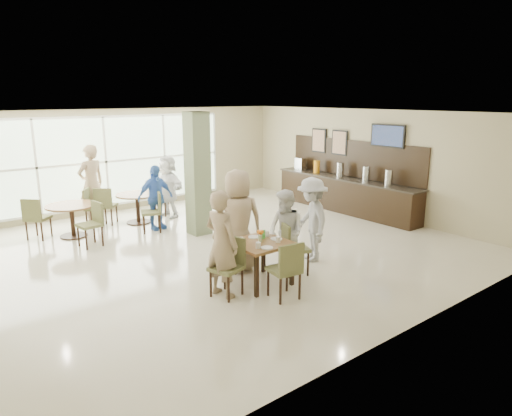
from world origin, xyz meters
TOP-DOWN VIEW (x-y plane):
  - ground at (0.00, 0.00)m, footprint 10.00×10.00m
  - room_shell at (0.00, 0.00)m, footprint 10.00×10.00m
  - window_bank at (-0.50, 4.46)m, footprint 7.00×0.04m
  - column at (0.40, 1.20)m, footprint 0.45×0.45m
  - main_table at (-0.34, -1.99)m, footprint 0.91×0.91m
  - round_table_left at (-2.00, 2.76)m, footprint 1.12×1.12m
  - round_table_right at (-0.34, 2.94)m, footprint 1.05×1.05m
  - chairs_main_table at (-0.33, -1.98)m, footprint 2.09×2.01m
  - chairs_table_left at (-1.95, 2.72)m, footprint 1.99×2.01m
  - chairs_table_right at (-0.32, 2.87)m, footprint 2.08×1.92m
  - tabletop_clutter at (-0.31, -2.02)m, footprint 0.74×0.79m
  - buffet_counter at (4.70, 0.51)m, footprint 0.64×4.70m
  - wall_tv at (4.94, -0.60)m, footprint 0.06×1.00m
  - framed_art_a at (4.95, 1.00)m, footprint 0.05×0.55m
  - framed_art_b at (4.95, 1.80)m, footprint 0.05×0.55m
  - teen_left at (-1.11, -1.98)m, footprint 0.53×0.70m
  - teen_far at (-0.25, -1.25)m, footprint 1.04×0.79m
  - teen_right at (0.33, -1.89)m, footprint 0.60×0.76m
  - teen_standing at (1.18, -1.70)m, footprint 0.98×1.21m
  - adult_a at (-0.22, 2.13)m, footprint 0.94×0.57m
  - adult_b at (0.57, 3.01)m, footprint 0.86×1.59m
  - adult_standing at (-1.19, 3.70)m, footprint 0.82×0.65m

SIDE VIEW (x-z plane):
  - ground at x=0.00m, z-range 0.00..0.00m
  - chairs_main_table at x=-0.33m, z-range 0.00..0.95m
  - chairs_table_left at x=-1.95m, z-range 0.00..0.95m
  - chairs_table_right at x=-0.32m, z-range 0.00..0.95m
  - buffet_counter at x=4.70m, z-range -0.42..1.53m
  - round_table_right at x=-0.34m, z-range 0.19..0.94m
  - round_table_left at x=-2.00m, z-range 0.20..0.95m
  - main_table at x=-0.34m, z-range 0.28..1.03m
  - teen_right at x=0.33m, z-range 0.00..1.53m
  - adult_a at x=-0.22m, z-range 0.00..1.56m
  - tabletop_clutter at x=-0.31m, z-range 0.71..0.91m
  - teen_standing at x=1.18m, z-range 0.00..1.64m
  - adult_b at x=0.57m, z-range 0.00..1.64m
  - teen_left at x=-1.11m, z-range 0.00..1.74m
  - teen_far at x=-0.25m, z-range 0.00..1.88m
  - adult_standing at x=-1.19m, z-range 0.00..1.98m
  - window_bank at x=-0.50m, z-range -2.10..4.90m
  - column at x=0.40m, z-range 0.00..2.80m
  - room_shell at x=0.00m, z-range -3.30..6.70m
  - framed_art_a at x=4.95m, z-range 1.50..2.20m
  - framed_art_b at x=4.95m, z-range 1.50..2.20m
  - wall_tv at x=4.94m, z-range 1.86..2.44m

